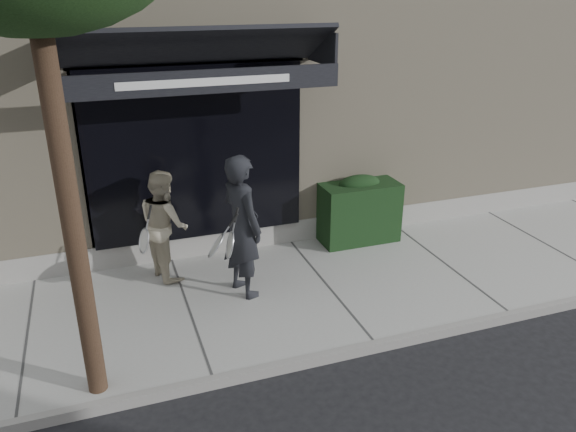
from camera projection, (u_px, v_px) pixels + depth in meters
name	position (u px, v px, depth m)	size (l,w,h in m)	color
ground	(325.00, 290.00, 8.19)	(80.00, 80.00, 0.00)	black
sidewalk	(326.00, 287.00, 8.17)	(20.00, 3.00, 0.12)	#9C9C97
curb	(375.00, 346.00, 6.81)	(20.00, 0.10, 0.14)	gray
building_facade	(234.00, 58.00, 11.46)	(14.30, 8.04, 5.64)	#B6A88B
hedge	(358.00, 209.00, 9.37)	(1.30, 0.70, 1.14)	black
pedestrian_front	(242.00, 226.00, 7.55)	(0.91, 0.94, 2.00)	black
pedestrian_back	(164.00, 224.00, 8.10)	(0.83, 0.93, 1.62)	#BEB298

